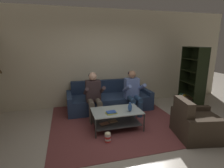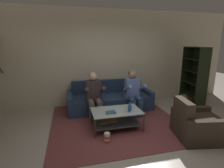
# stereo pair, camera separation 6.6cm
# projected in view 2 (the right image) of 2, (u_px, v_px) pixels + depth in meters

# --- Properties ---
(ground) EXTENTS (16.80, 16.80, 0.00)m
(ground) POSITION_uv_depth(u_px,v_px,m) (132.00, 143.00, 3.44)
(ground) COLOR #AFA697
(back_partition) EXTENTS (8.40, 0.12, 2.90)m
(back_partition) POSITION_uv_depth(u_px,v_px,m) (106.00, 58.00, 5.42)
(back_partition) COLOR beige
(back_partition) RESTS_ON ground
(couch) EXTENTS (2.42, 0.94, 0.80)m
(couch) POSITION_uv_depth(u_px,v_px,m) (110.00, 100.00, 5.20)
(couch) COLOR navy
(couch) RESTS_ON ground
(person_seated_left) EXTENTS (0.50, 0.58, 1.19)m
(person_seated_left) POSITION_uv_depth(u_px,v_px,m) (94.00, 94.00, 4.47)
(person_seated_left) COLOR brown
(person_seated_left) RESTS_ON ground
(person_seated_right) EXTENTS (0.50, 0.58, 1.19)m
(person_seated_right) POSITION_uv_depth(u_px,v_px,m) (133.00, 91.00, 4.72)
(person_seated_right) COLOR navy
(person_seated_right) RESTS_ON ground
(coffee_table) EXTENTS (1.10, 0.66, 0.44)m
(coffee_table) POSITION_uv_depth(u_px,v_px,m) (116.00, 116.00, 3.96)
(coffee_table) COLOR #ACBDB9
(coffee_table) RESTS_ON ground
(area_rug) EXTENTS (3.09, 3.22, 0.01)m
(area_rug) POSITION_uv_depth(u_px,v_px,m) (114.00, 119.00, 4.52)
(area_rug) COLOR brown
(area_rug) RESTS_ON ground
(vase) EXTENTS (0.09, 0.09, 0.21)m
(vase) POSITION_uv_depth(u_px,v_px,m) (130.00, 107.00, 3.83)
(vase) COLOR #2A4F91
(vase) RESTS_ON coffee_table
(book_stack) EXTENTS (0.26, 0.19, 0.04)m
(book_stack) POSITION_uv_depth(u_px,v_px,m) (111.00, 112.00, 3.75)
(book_stack) COLOR #B2B93E
(book_stack) RESTS_ON coffee_table
(bookshelf) EXTENTS (0.45, 0.89, 1.81)m
(bookshelf) POSITION_uv_depth(u_px,v_px,m) (194.00, 82.00, 5.41)
(bookshelf) COLOR black
(bookshelf) RESTS_ON ground
(armchair) EXTENTS (1.02, 0.98, 0.83)m
(armchair) POSITION_uv_depth(u_px,v_px,m) (197.00, 125.00, 3.58)
(armchair) COLOR #33291F
(armchair) RESTS_ON ground
(popcorn_tub) EXTENTS (0.12, 0.12, 0.21)m
(popcorn_tub) POSITION_uv_depth(u_px,v_px,m) (107.00, 137.00, 3.46)
(popcorn_tub) COLOR red
(popcorn_tub) RESTS_ON ground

